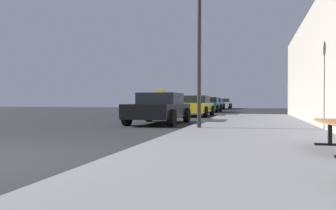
{
  "coord_description": "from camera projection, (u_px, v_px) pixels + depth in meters",
  "views": [
    {
      "loc": [
        4.03,
        -3.98,
        0.93
      ],
      "look_at": [
        1.72,
        4.3,
        0.82
      ],
      "focal_mm": 33.75,
      "sensor_mm": 36.0,
      "label": 1
    }
  ],
  "objects": [
    {
      "name": "street_lamp",
      "position": [
        199.0,
        25.0,
        9.28
      ],
      "size": [
        0.36,
        0.36,
        4.42
      ],
      "color": "black",
      "rests_on": "sidewalk"
    },
    {
      "name": "car_yellow",
      "position": [
        194.0,
        106.0,
        19.58
      ],
      "size": [
        2.04,
        4.29,
        1.27
      ],
      "rotation": [
        0.0,
        0.0,
        3.14
      ],
      "color": "yellow",
      "rests_on": "ground_plane"
    },
    {
      "name": "car_blue",
      "position": [
        214.0,
        104.0,
        34.72
      ],
      "size": [
        2.06,
        4.56,
        1.43
      ],
      "rotation": [
        0.0,
        0.0,
        3.14
      ],
      "color": "#233899",
      "rests_on": "ground_plane"
    },
    {
      "name": "car_white",
      "position": [
        223.0,
        103.0,
        40.61
      ],
      "size": [
        2.01,
        4.34,
        1.27
      ],
      "rotation": [
        0.0,
        0.0,
        3.14
      ],
      "color": "white",
      "rests_on": "ground_plane"
    },
    {
      "name": "car_black",
      "position": [
        160.0,
        108.0,
        12.96
      ],
      "size": [
        1.98,
        4.02,
        1.43
      ],
      "rotation": [
        0.0,
        0.0,
        3.14
      ],
      "color": "black",
      "rests_on": "ground_plane"
    },
    {
      "name": "car_green",
      "position": [
        208.0,
        104.0,
        27.1
      ],
      "size": [
        1.97,
        4.15,
        1.43
      ],
      "rotation": [
        0.0,
        0.0,
        3.14
      ],
      "color": "#196638",
      "rests_on": "ground_plane"
    },
    {
      "name": "sidewalk",
      "position": [
        253.0,
        171.0,
        3.85
      ],
      "size": [
        4.0,
        32.0,
        0.15
      ],
      "primitive_type": "cube",
      "color": "slate",
      "rests_on": "ground_plane"
    }
  ]
}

